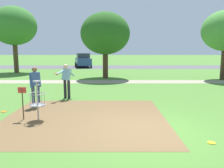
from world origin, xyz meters
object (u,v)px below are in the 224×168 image
player_throwing (36,84)px  tree_near_left (14,26)px  player_foreground_watching (67,79)px  parked_car_leftmost (83,60)px  frisbee_by_tee (212,143)px  frisbee_mid_grass (4,112)px  tree_mid_left (106,34)px  disc_golf_basket (36,99)px

player_throwing → tree_near_left: bearing=115.3°
player_foreground_watching → parked_car_leftmost: bearing=94.7°
tree_near_left → player_throwing: bearing=-64.7°
player_foreground_watching → tree_near_left: tree_near_left is taller
frisbee_by_tee → parked_car_leftmost: 25.55m
tree_near_left → frisbee_by_tee: bearing=-54.9°
frisbee_mid_grass → parked_car_leftmost: size_ratio=0.05×
player_throwing → tree_near_left: tree_near_left is taller
player_throwing → frisbee_mid_grass: 1.62m
frisbee_by_tee → tree_mid_left: tree_mid_left is taller
disc_golf_basket → frisbee_mid_grass: 2.09m
disc_golf_basket → frisbee_by_tee: 5.64m
frisbee_mid_grass → tree_near_left: 16.38m
frisbee_by_tee → tree_mid_left: 14.29m
disc_golf_basket → frisbee_by_tee: (5.24, -1.94, -0.74)m
player_throwing → player_foreground_watching: bearing=58.6°
disc_golf_basket → player_foreground_watching: player_foreground_watching is taller
disc_golf_basket → player_foreground_watching: 3.54m
frisbee_mid_grass → player_foreground_watching: bearing=50.7°
player_foreground_watching → parked_car_leftmost: (-1.60, 19.25, -0.06)m
frisbee_mid_grass → tree_near_left: bearing=110.7°
tree_near_left → parked_car_leftmost: size_ratio=1.47×
player_throwing → frisbee_mid_grass: (-1.01, -0.82, -0.96)m
player_foreground_watching → parked_car_leftmost: 19.32m
disc_golf_basket → parked_car_leftmost: (-1.23, 22.76, 0.17)m
tree_mid_left → parked_car_leftmost: tree_mid_left is taller
player_foreground_watching → frisbee_by_tee: player_foreground_watching is taller
player_foreground_watching → tree_near_left: size_ratio=0.26×
player_throwing → disc_golf_basket: bearing=-71.4°
player_foreground_watching → player_throwing: (-1.00, -1.63, -0.02)m
disc_golf_basket → parked_car_leftmost: size_ratio=0.31×
disc_golf_basket → parked_car_leftmost: parked_car_leftmost is taller
parked_car_leftmost → tree_near_left: bearing=-130.4°
player_foreground_watching → frisbee_mid_grass: size_ratio=7.73×
player_foreground_watching → frisbee_mid_grass: (-2.01, -2.45, -0.98)m
frisbee_by_tee → tree_near_left: size_ratio=0.03×
player_throwing → tree_near_left: 15.78m
player_throwing → parked_car_leftmost: size_ratio=0.38×
player_throwing → parked_car_leftmost: bearing=91.6°
disc_golf_basket → tree_near_left: tree_near_left is taller
tree_mid_left → disc_golf_basket: bearing=-100.2°
frisbee_by_tee → tree_mid_left: (-3.18, 13.45, 3.66)m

